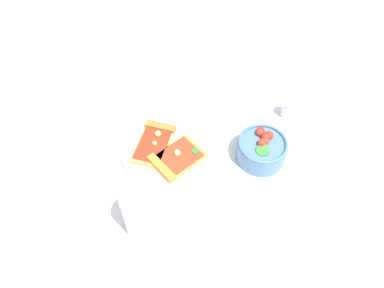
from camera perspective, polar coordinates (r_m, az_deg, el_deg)
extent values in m
plane|color=silver|center=(1.01, -0.42, -1.23)|extent=(2.40, 2.40, 0.00)
cylinder|color=white|center=(1.01, -3.42, -0.96)|extent=(0.23, 0.23, 0.01)
cube|color=gold|center=(0.98, -2.01, -1.98)|extent=(0.12, 0.14, 0.01)
cube|color=#B77A33|center=(0.96, -4.36, -3.41)|extent=(0.09, 0.04, 0.02)
cube|color=red|center=(0.98, -2.02, -1.79)|extent=(0.10, 0.12, 0.00)
sphere|color=#F2D87F|center=(0.98, -2.10, -1.25)|extent=(0.02, 0.02, 0.02)
cylinder|color=#2D722D|center=(0.98, 0.50, -1.02)|extent=(0.02, 0.02, 0.00)
cube|color=gold|center=(1.01, -5.48, -0.12)|extent=(0.15, 0.14, 0.01)
cube|color=#A36B2D|center=(1.04, -4.48, 2.38)|extent=(0.07, 0.07, 0.02)
cube|color=#B22D19|center=(1.01, -5.50, 0.07)|extent=(0.13, 0.13, 0.00)
sphere|color=#EAD172|center=(1.00, -5.28, 0.11)|extent=(0.01, 0.01, 0.01)
sphere|color=#EAD172|center=(1.02, -4.81, 1.45)|extent=(0.02, 0.02, 0.02)
cylinder|color=#4C7299|center=(1.00, 9.75, -0.90)|extent=(0.12, 0.12, 0.05)
torus|color=#4C7299|center=(0.98, 9.98, 0.13)|extent=(0.12, 0.12, 0.01)
sphere|color=red|center=(0.99, 9.56, 1.64)|extent=(0.02, 0.02, 0.02)
sphere|color=red|center=(0.98, 10.31, 0.93)|extent=(0.02, 0.02, 0.02)
sphere|color=red|center=(0.97, 9.82, 0.17)|extent=(0.02, 0.02, 0.02)
sphere|color=red|center=(0.99, 10.79, 1.21)|extent=(0.02, 0.02, 0.02)
sphere|color=red|center=(0.98, 10.35, 0.38)|extent=(0.02, 0.02, 0.02)
sphere|color=red|center=(0.99, 9.65, 1.85)|extent=(0.02, 0.02, 0.02)
cylinder|color=#388433|center=(0.96, 9.94, -0.85)|extent=(0.04, 0.04, 0.01)
cylinder|color=silver|center=(0.86, -7.33, -9.61)|extent=(0.07, 0.07, 0.12)
cylinder|color=black|center=(0.88, -7.22, -10.12)|extent=(0.06, 0.06, 0.08)
cube|color=white|center=(0.86, -7.26, -8.26)|extent=(0.03, 0.03, 0.02)
cube|color=white|center=(0.85, -6.44, -9.06)|extent=(0.03, 0.03, 0.02)
cube|color=white|center=(1.11, -13.34, 3.60)|extent=(0.14, 0.12, 0.00)
cylinder|color=silver|center=(1.10, 13.50, 4.69)|extent=(0.03, 0.03, 0.05)
cone|color=silver|center=(1.08, 13.82, 5.83)|extent=(0.03, 0.03, 0.01)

